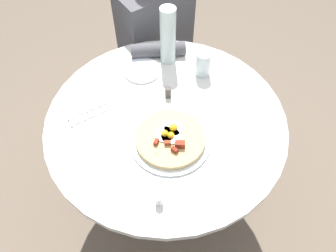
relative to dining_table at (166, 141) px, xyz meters
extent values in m
plane|color=#6B5B4C|center=(0.00, 0.00, -0.57)|extent=(6.00, 6.00, 0.00)
cylinder|color=silver|center=(0.00, 0.00, 0.16)|extent=(1.00, 1.00, 0.03)
cylinder|color=#333338|center=(0.00, 0.00, -0.21)|extent=(0.12, 0.12, 0.72)
cylinder|color=#333338|center=(0.00, 0.00, -0.56)|extent=(0.45, 0.45, 0.02)
cube|color=#2D2D33|center=(-0.32, -0.59, -0.35)|extent=(0.32, 0.28, 0.45)
cube|color=#4C4C51|center=(-0.32, -0.59, 0.12)|extent=(0.38, 0.22, 0.48)
cylinder|color=#4C4C51|center=(-0.19, -0.34, 0.21)|extent=(0.26, 0.19, 0.07)
cylinder|color=white|center=(0.05, 0.11, 0.18)|extent=(0.32, 0.32, 0.01)
cylinder|color=tan|center=(0.05, 0.11, 0.20)|extent=(0.27, 0.27, 0.02)
cylinder|color=white|center=(0.07, 0.09, 0.22)|extent=(0.08, 0.08, 0.01)
sphere|color=yellow|center=(0.07, 0.09, 0.22)|extent=(0.03, 0.03, 0.03)
cylinder|color=white|center=(0.05, 0.11, 0.22)|extent=(0.08, 0.08, 0.01)
sphere|color=yellow|center=(0.05, 0.11, 0.22)|extent=(0.03, 0.03, 0.03)
cylinder|color=white|center=(0.02, 0.09, 0.22)|extent=(0.07, 0.07, 0.01)
sphere|color=yellow|center=(0.02, 0.09, 0.22)|extent=(0.03, 0.03, 0.03)
cube|color=maroon|center=(0.05, 0.17, 0.23)|extent=(0.04, 0.04, 0.03)
cube|color=maroon|center=(0.08, 0.17, 0.22)|extent=(0.02, 0.03, 0.02)
cube|color=maroon|center=(0.12, 0.11, 0.22)|extent=(0.03, 0.03, 0.02)
cube|color=brown|center=(0.08, 0.13, 0.22)|extent=(0.03, 0.03, 0.02)
cube|color=#387F2D|center=(0.07, 0.07, 0.22)|extent=(0.01, 0.00, 0.00)
cube|color=#387F2D|center=(0.05, 0.11, 0.22)|extent=(0.01, 0.01, 0.00)
cube|color=#387F2D|center=(0.14, 0.15, 0.22)|extent=(0.01, 0.01, 0.00)
cylinder|color=white|center=(-0.06, -0.29, 0.18)|extent=(0.17, 0.17, 0.01)
cube|color=white|center=(0.26, -0.19, 0.18)|extent=(0.17, 0.15, 0.00)
cube|color=silver|center=(0.26, -0.17, 0.18)|extent=(0.18, 0.02, 0.00)
cube|color=silver|center=(0.26, -0.21, 0.18)|extent=(0.18, 0.02, 0.00)
cylinder|color=silver|center=(-0.28, -0.12, 0.24)|extent=(0.07, 0.07, 0.12)
cylinder|color=silver|center=(-0.21, -0.29, 0.32)|extent=(0.07, 0.07, 0.28)
cylinder|color=white|center=(0.23, 0.30, 0.20)|extent=(0.03, 0.03, 0.05)
cylinder|color=#3F3833|center=(-0.07, -0.09, 0.20)|extent=(0.03, 0.03, 0.05)
camera|label=1|loc=(0.46, 0.69, 1.23)|focal=34.46mm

